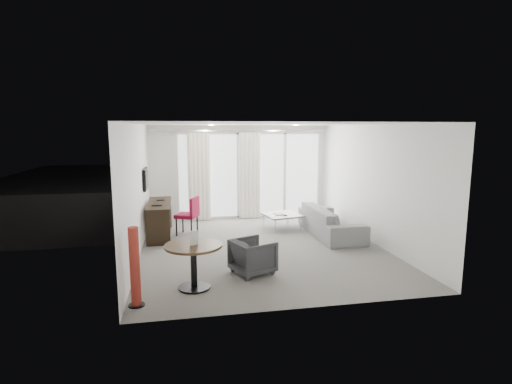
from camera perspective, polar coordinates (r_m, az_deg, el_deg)
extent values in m
cube|color=slate|center=(8.63, 0.77, -7.86)|extent=(5.00, 6.00, 0.00)
cube|color=white|center=(8.25, 0.80, 9.69)|extent=(5.00, 6.00, 0.00)
cube|color=silver|center=(8.21, -16.56, 0.21)|extent=(0.00, 6.00, 2.60)
cube|color=silver|center=(9.18, 16.26, 1.12)|extent=(0.00, 6.00, 2.60)
cube|color=silver|center=(5.49, 7.20, -3.76)|extent=(5.00, 0.00, 2.60)
cylinder|color=#FFE0B2|center=(9.71, -6.44, 9.48)|extent=(0.12, 0.12, 0.02)
cylinder|color=#FFE0B2|center=(10.10, 5.69, 9.47)|extent=(0.12, 0.12, 0.02)
cylinder|color=maroon|center=(5.97, -16.93, -10.22)|extent=(0.28, 0.28, 1.16)
imported|color=#313134|center=(7.05, -0.45, -9.18)|extent=(0.86, 0.85, 0.61)
imported|color=gray|center=(9.67, 10.60, -4.09)|extent=(0.90, 2.30, 0.67)
cube|color=#4D4D50|center=(12.99, -1.98, -2.35)|extent=(5.60, 3.00, 0.12)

